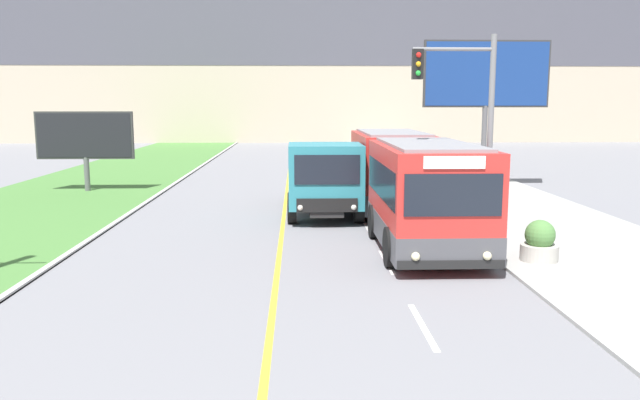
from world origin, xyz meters
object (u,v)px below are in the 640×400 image
planter_round_third (444,187)px  city_bus (406,182)px  billboard_large (486,78)px  traffic_light_mast (467,113)px  billboard_small (85,137)px  dump_truck (324,180)px  planter_round_near (540,243)px  planter_round_second (475,209)px

planter_round_third → city_bus: bearing=-114.1°
city_bus → billboard_large: bearing=60.4°
traffic_light_mast → billboard_small: size_ratio=1.35×
billboard_large → planter_round_third: bearing=-127.9°
dump_truck → traffic_light_mast: bearing=-50.9°
dump_truck → planter_round_third: bearing=36.3°
billboard_small → planter_round_third: 16.06m
traffic_light_mast → city_bus: bearing=115.3°
dump_truck → planter_round_third: (5.14, 3.77, -0.80)m
traffic_light_mast → billboard_large: size_ratio=0.85×
billboard_large → billboard_small: 18.43m
planter_round_near → planter_round_second: (-0.15, 5.20, -0.03)m
traffic_light_mast → billboard_small: (-14.23, 11.43, -1.24)m
planter_round_third → traffic_light_mast: bearing=-99.6°
city_bus → planter_round_third: (2.61, 5.83, -0.98)m
billboard_large → planter_round_second: billboard_large is taller
dump_truck → billboard_small: size_ratio=1.56×
billboard_large → billboard_small: size_ratio=1.57×
dump_truck → planter_round_third: dump_truck is taller
billboard_small → planter_round_second: 17.65m
billboard_small → billboard_large: bearing=0.8°
billboard_large → planter_round_second: size_ratio=7.16×
planter_round_second → planter_round_third: bearing=88.1°
city_bus → planter_round_second: city_bus is taller
dump_truck → planter_round_near: 8.41m
planter_round_near → city_bus: bearing=119.5°
traffic_light_mast → billboard_large: billboard_large is taller
billboard_large → planter_round_second: bearing=-108.0°
billboard_small → planter_round_second: billboard_small is taller
planter_round_near → billboard_large: bearing=79.2°
dump_truck → billboard_large: 11.16m
planter_round_second → planter_round_third: 5.20m
planter_round_second → planter_round_third: (0.17, 5.20, 0.02)m
planter_round_near → dump_truck: bearing=127.7°
city_bus → dump_truck: (-2.53, 2.06, -0.18)m
billboard_small → planter_round_near: bearing=-40.8°
city_bus → planter_round_near: city_bus is taller
billboard_small → planter_round_second: (15.47, -8.27, -1.97)m
billboard_large → planter_round_near: 14.71m
traffic_light_mast → planter_round_second: (1.24, 3.16, -3.21)m
dump_truck → planter_round_second: dump_truck is taller
billboard_small → planter_round_third: bearing=-11.1°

